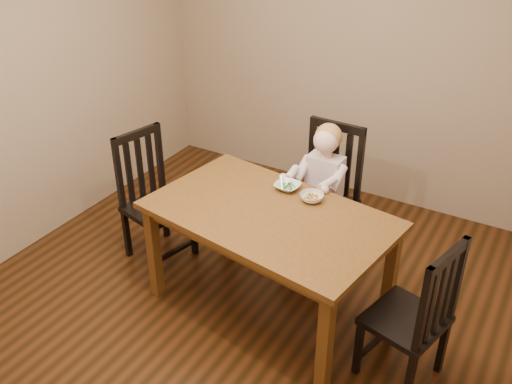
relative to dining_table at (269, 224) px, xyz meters
The scene contains 9 objects.
room 0.65m from the dining_table, behind, with size 4.01×4.01×2.71m.
dining_table is the anchor object (origin of this frame).
chair_child 0.86m from the dining_table, 86.32° to the left, with size 0.50×0.48×1.13m.
chair_left 1.17m from the dining_table, behind, with size 0.54×0.56×1.08m.
chair_right 1.12m from the dining_table, ahead, with size 0.53×0.55×1.05m.
toddler 0.79m from the dining_table, 86.19° to the left, with size 0.37×0.46×0.63m, color silver, non-canonical shape.
bowl_peas 0.37m from the dining_table, 97.08° to the left, with size 0.18×0.18×0.04m, color white.
bowl_veg 0.36m from the dining_table, 58.13° to the left, with size 0.17×0.17×0.05m, color white.
fork 0.37m from the dining_table, 104.39° to the left, with size 0.08×0.12×0.05m.
Camera 1 is at (1.74, -2.84, 2.88)m, focal length 40.00 mm.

